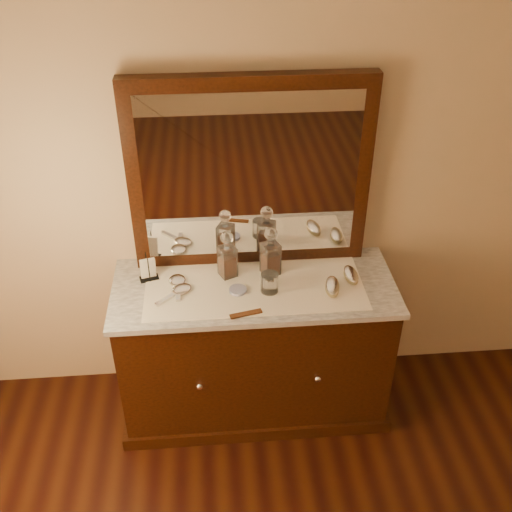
% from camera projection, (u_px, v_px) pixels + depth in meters
% --- Properties ---
extents(dresser_cabinet, '(1.40, 0.55, 0.82)m').
position_uv_depth(dresser_cabinet, '(254.00, 349.00, 3.24)').
color(dresser_cabinet, black).
rests_on(dresser_cabinet, floor).
extents(dresser_plinth, '(1.46, 0.59, 0.08)m').
position_uv_depth(dresser_plinth, '(255.00, 396.00, 3.44)').
color(dresser_plinth, black).
rests_on(dresser_plinth, floor).
extents(knob_left, '(0.04, 0.04, 0.04)m').
position_uv_depth(knob_left, '(200.00, 386.00, 2.96)').
color(knob_left, silver).
rests_on(knob_left, dresser_cabinet).
extents(knob_right, '(0.04, 0.04, 0.04)m').
position_uv_depth(knob_right, '(318.00, 379.00, 3.00)').
color(knob_right, silver).
rests_on(knob_right, dresser_cabinet).
extents(marble_top, '(1.44, 0.59, 0.03)m').
position_uv_depth(marble_top, '(254.00, 288.00, 3.00)').
color(marble_top, white).
rests_on(marble_top, dresser_cabinet).
extents(mirror_frame, '(1.20, 0.08, 1.00)m').
position_uv_depth(mirror_frame, '(250.00, 175.00, 2.91)').
color(mirror_frame, black).
rests_on(mirror_frame, marble_top).
extents(mirror_glass, '(1.06, 0.01, 0.86)m').
position_uv_depth(mirror_glass, '(251.00, 178.00, 2.88)').
color(mirror_glass, white).
rests_on(mirror_glass, marble_top).
extents(lace_runner, '(1.10, 0.45, 0.00)m').
position_uv_depth(lace_runner, '(255.00, 288.00, 2.97)').
color(lace_runner, white).
rests_on(lace_runner, marble_top).
extents(pin_dish, '(0.10, 0.10, 0.02)m').
position_uv_depth(pin_dish, '(238.00, 290.00, 2.94)').
color(pin_dish, white).
rests_on(pin_dish, lace_runner).
extents(comb, '(0.16, 0.06, 0.01)m').
position_uv_depth(comb, '(246.00, 314.00, 2.79)').
color(comb, brown).
rests_on(comb, lace_runner).
extents(napkin_rack, '(0.11, 0.08, 0.14)m').
position_uv_depth(napkin_rack, '(148.00, 270.00, 3.00)').
color(napkin_rack, black).
rests_on(napkin_rack, marble_top).
extents(decanter_left, '(0.11, 0.11, 0.26)m').
position_uv_depth(decanter_left, '(227.00, 259.00, 3.00)').
color(decanter_left, maroon).
rests_on(decanter_left, lace_runner).
extents(decanter_right, '(0.11, 0.11, 0.27)m').
position_uv_depth(decanter_right, '(271.00, 256.00, 3.01)').
color(decanter_right, maroon).
rests_on(decanter_right, lace_runner).
extents(brush_near, '(0.09, 0.17, 0.04)m').
position_uv_depth(brush_near, '(332.00, 287.00, 2.94)').
color(brush_near, '#8E7E57').
rests_on(brush_near, lace_runner).
extents(brush_far, '(0.07, 0.15, 0.04)m').
position_uv_depth(brush_far, '(351.00, 275.00, 3.02)').
color(brush_far, '#8E7E57').
rests_on(brush_far, lace_runner).
extents(hand_mirror_outer, '(0.09, 0.22, 0.02)m').
position_uv_depth(hand_mirror_outer, '(177.00, 282.00, 2.99)').
color(hand_mirror_outer, silver).
rests_on(hand_mirror_outer, lace_runner).
extents(hand_mirror_inner, '(0.20, 0.19, 0.02)m').
position_uv_depth(hand_mirror_inner, '(179.00, 291.00, 2.93)').
color(hand_mirror_inner, silver).
rests_on(hand_mirror_inner, lace_runner).
extents(tumblers, '(0.09, 0.09, 0.10)m').
position_uv_depth(tumblers, '(270.00, 283.00, 2.92)').
color(tumblers, white).
rests_on(tumblers, lace_runner).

